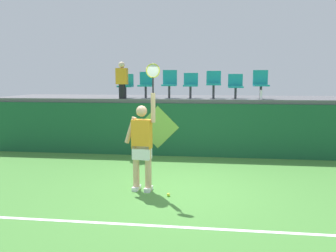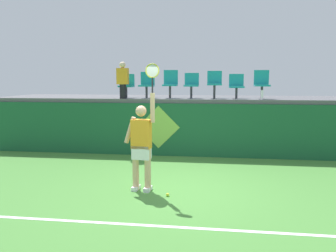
# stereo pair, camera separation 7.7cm
# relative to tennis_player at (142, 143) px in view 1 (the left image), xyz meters

# --- Properties ---
(ground_plane) EXTENTS (40.00, 40.00, 0.00)m
(ground_plane) POSITION_rel_tennis_player_xyz_m (0.75, 0.09, -0.98)
(ground_plane) COLOR #478438
(court_back_wall) EXTENTS (12.79, 0.20, 1.57)m
(court_back_wall) POSITION_rel_tennis_player_xyz_m (0.75, 3.27, -0.20)
(court_back_wall) COLOR #195633
(court_back_wall) RESTS_ON ground_plane
(spectator_platform) EXTENTS (12.79, 2.81, 0.12)m
(spectator_platform) POSITION_rel_tennis_player_xyz_m (0.75, 4.63, 0.64)
(spectator_platform) COLOR #56565B
(spectator_platform) RESTS_ON court_back_wall
(court_baseline_stripe) EXTENTS (11.51, 0.08, 0.01)m
(court_baseline_stripe) POSITION_rel_tennis_player_xyz_m (0.75, -1.63, -0.98)
(court_baseline_stripe) COLOR white
(court_baseline_stripe) RESTS_ON ground_plane
(tennis_player) EXTENTS (0.75, 0.30, 2.56)m
(tennis_player) POSITION_rel_tennis_player_xyz_m (0.00, 0.00, 0.00)
(tennis_player) COLOR white
(tennis_player) RESTS_ON ground_plane
(tennis_ball) EXTENTS (0.07, 0.07, 0.07)m
(tennis_ball) POSITION_rel_tennis_player_xyz_m (0.57, -0.28, -0.95)
(tennis_ball) COLOR #D1E533
(tennis_ball) RESTS_ON ground_plane
(water_bottle) EXTENTS (0.07, 0.07, 0.27)m
(water_bottle) POSITION_rel_tennis_player_xyz_m (2.79, 3.40, 0.84)
(water_bottle) COLOR white
(water_bottle) RESTS_ON spectator_platform
(stadium_chair_0) EXTENTS (0.44, 0.42, 0.75)m
(stadium_chair_0) POSITION_rel_tennis_player_xyz_m (-1.30, 3.86, 1.12)
(stadium_chair_0) COLOR #38383D
(stadium_chair_0) RESTS_ON spectator_platform
(stadium_chair_1) EXTENTS (0.44, 0.42, 0.81)m
(stadium_chair_1) POSITION_rel_tennis_player_xyz_m (-0.65, 3.86, 1.16)
(stadium_chair_1) COLOR #38383D
(stadium_chair_1) RESTS_ON spectator_platform
(stadium_chair_2) EXTENTS (0.44, 0.42, 0.87)m
(stadium_chair_2) POSITION_rel_tennis_player_xyz_m (0.09, 3.87, 1.18)
(stadium_chair_2) COLOR #38383D
(stadium_chair_2) RESTS_ON spectator_platform
(stadium_chair_3) EXTENTS (0.44, 0.42, 0.78)m
(stadium_chair_3) POSITION_rel_tennis_player_xyz_m (0.74, 3.86, 1.15)
(stadium_chair_3) COLOR #38383D
(stadium_chair_3) RESTS_ON spectator_platform
(stadium_chair_4) EXTENTS (0.44, 0.42, 0.84)m
(stadium_chair_4) POSITION_rel_tennis_player_xyz_m (1.44, 3.86, 1.19)
(stadium_chair_4) COLOR #38383D
(stadium_chair_4) RESTS_ON spectator_platform
(stadium_chair_5) EXTENTS (0.44, 0.42, 0.74)m
(stadium_chair_5) POSITION_rel_tennis_player_xyz_m (2.10, 3.86, 1.11)
(stadium_chair_5) COLOR #38383D
(stadium_chair_5) RESTS_ON spectator_platform
(stadium_chair_6) EXTENTS (0.44, 0.42, 0.86)m
(stadium_chair_6) POSITION_rel_tennis_player_xyz_m (2.84, 3.87, 1.18)
(stadium_chair_6) COLOR #38383D
(stadium_chair_6) RESTS_ON spectator_platform
(spectator_0) EXTENTS (0.34, 0.20, 1.10)m
(spectator_0) POSITION_rel_tennis_player_xyz_m (-1.30, 3.40, 1.28)
(spectator_0) COLOR black
(spectator_0) RESTS_ON spectator_platform
(wall_signage_mount) EXTENTS (1.27, 0.01, 1.50)m
(wall_signage_mount) POSITION_rel_tennis_player_xyz_m (-0.18, 3.17, -0.98)
(wall_signage_mount) COLOR #195633
(wall_signage_mount) RESTS_ON ground_plane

